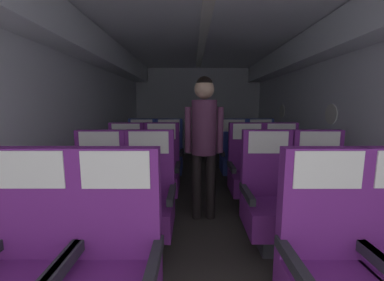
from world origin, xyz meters
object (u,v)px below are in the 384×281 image
object	(u,v)px
seat_b_left_aisle	(147,201)
seat_c_right_aisle	(281,172)
seat_b_right_aisle	(319,201)
seat_c_left_window	(124,173)
seat_b_right_window	(268,201)
seat_a_left_aisle	(113,273)
seat_a_right_window	(329,272)
flight_attendant	(203,133)
seat_c_left_aisle	(160,172)
seat_b_left_window	(97,202)
seat_c_right_window	(246,172)
seat_d_left_aisle	(168,157)
seat_d_right_aisle	(260,157)
seat_a_left_window	(26,273)
seat_d_right_window	(233,157)
seat_d_left_window	(140,157)

from	to	relation	value
seat_b_left_aisle	seat_c_right_aisle	distance (m)	1.78
seat_b_right_aisle	seat_c_left_window	world-z (taller)	same
seat_b_right_window	seat_a_left_aisle	bearing A→B (deg)	-139.83
seat_b_right_aisle	seat_a_right_window	bearing A→B (deg)	-115.91
seat_a_left_aisle	flight_attendant	bearing A→B (deg)	70.84
seat_a_left_aisle	seat_c_left_aisle	bearing A→B (deg)	89.81
seat_b_left_window	seat_c_right_window	bearing A→B (deg)	30.98
seat_b_right_aisle	seat_c_left_aisle	distance (m)	1.79
seat_a_left_aisle	seat_d_left_aisle	size ratio (longest dim) A/B	1.00
seat_c_left_aisle	seat_d_right_aisle	world-z (taller)	same
seat_a_left_aisle	seat_b_left_aisle	xyz separation A→B (m)	(0.01, 0.91, 0.00)
seat_a_left_window	seat_c_right_aisle	size ratio (longest dim) A/B	1.00
seat_d_right_window	seat_b_left_aisle	bearing A→B (deg)	-120.96
seat_c_right_window	seat_c_right_aisle	bearing A→B (deg)	1.04
seat_c_left_aisle	seat_c_right_window	size ratio (longest dim) A/B	1.00
seat_a_right_window	seat_d_left_window	bearing A→B (deg)	119.53
seat_d_right_aisle	seat_a_left_aisle	bearing A→B (deg)	-119.39
seat_c_left_window	flight_attendant	size ratio (longest dim) A/B	0.67
seat_b_left_aisle	seat_c_left_window	size ratio (longest dim) A/B	1.00
seat_b_left_aisle	seat_c_left_aisle	size ratio (longest dim) A/B	1.00
seat_a_left_aisle	seat_b_left_window	bearing A→B (deg)	115.75
seat_d_left_window	seat_c_right_aisle	bearing A→B (deg)	-24.39
seat_d_right_aisle	flight_attendant	distance (m)	1.65
flight_attendant	seat_c_left_aisle	bearing A→B (deg)	-33.62
seat_a_left_aisle	seat_b_right_window	distance (m)	1.42
seat_c_right_aisle	flight_attendant	distance (m)	1.18
seat_a_right_window	seat_d_right_aisle	xyz separation A→B (m)	(0.43, 2.73, 0.00)
seat_d_left_window	seat_a_right_window	bearing A→B (deg)	-60.47
seat_c_left_window	seat_a_left_aisle	bearing A→B (deg)	-76.11
seat_a_left_window	seat_d_left_window	xyz separation A→B (m)	(0.01, 2.71, 0.00)
seat_a_right_window	seat_c_right_aisle	xyz separation A→B (m)	(0.44, 1.82, 0.00)
seat_c_left_aisle	seat_d_right_aisle	size ratio (longest dim) A/B	1.00
seat_a_left_aisle	seat_c_right_window	xyz separation A→B (m)	(1.10, 1.81, 0.00)
seat_c_left_window	seat_b_right_aisle	bearing A→B (deg)	-24.46
seat_a_left_window	seat_d_right_window	bearing A→B (deg)	60.47
seat_a_left_aisle	seat_d_left_window	distance (m)	2.75
seat_b_left_window	seat_c_right_window	world-z (taller)	same
seat_d_right_aisle	seat_d_right_window	xyz separation A→B (m)	(-0.44, -0.01, 0.00)
seat_b_right_aisle	seat_c_left_window	bearing A→B (deg)	155.54
seat_a_left_aisle	seat_d_left_window	size ratio (longest dim) A/B	1.00
seat_d_right_window	seat_b_right_window	bearing A→B (deg)	-90.28
seat_a_left_window	seat_d_right_window	distance (m)	3.12
seat_b_right_window	seat_c_right_window	size ratio (longest dim) A/B	1.00
seat_a_right_window	seat_b_left_aisle	size ratio (longest dim) A/B	1.00
seat_a_right_window	seat_b_right_window	size ratio (longest dim) A/B	1.00
seat_c_left_window	seat_c_right_window	xyz separation A→B (m)	(1.55, 0.01, 0.00)
seat_b_left_aisle	seat_d_right_aisle	world-z (taller)	same
seat_b_right_aisle	seat_c_left_aisle	xyz separation A→B (m)	(-1.53, 0.92, 0.00)
seat_a_left_aisle	seat_b_left_aisle	bearing A→B (deg)	89.50
seat_b_right_window	seat_c_right_aisle	xyz separation A→B (m)	(0.46, 0.91, 0.00)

